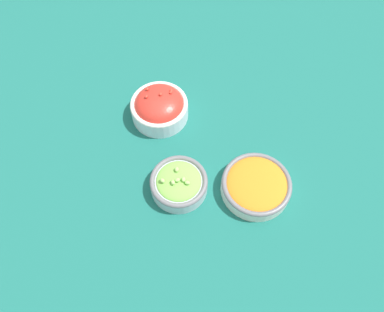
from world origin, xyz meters
TOP-DOWN VIEW (x-y plane):
  - ground_plane at (0.00, 0.00)m, footprint 3.00×3.00m
  - bowl_cherry_tomatoes at (0.13, -0.10)m, footprint 0.15×0.15m
  - bowl_lettuce at (0.00, 0.08)m, footprint 0.13×0.13m
  - bowl_carrots at (-0.17, 0.01)m, footprint 0.16×0.16m

SIDE VIEW (x-z plane):
  - ground_plane at x=0.00m, z-range 0.00..0.00m
  - bowl_carrots at x=-0.17m, z-range 0.00..0.05m
  - bowl_lettuce at x=0.00m, z-range 0.00..0.05m
  - bowl_cherry_tomatoes at x=0.13m, z-range -0.01..0.08m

